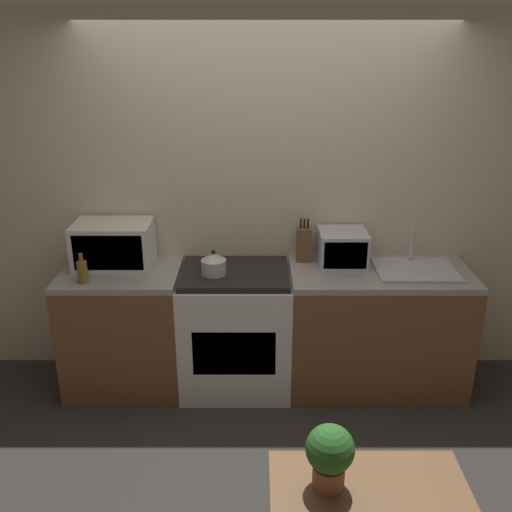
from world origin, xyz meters
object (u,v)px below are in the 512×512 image
(stove_range, at_px, (237,329))
(microwave, at_px, (115,244))
(toaster_oven, at_px, (344,248))
(bottle, at_px, (84,271))
(kettle, at_px, (215,264))

(stove_range, xyz_separation_m, microwave, (-0.84, 0.11, 0.61))
(stove_range, height_order, toaster_oven, toaster_oven)
(bottle, height_order, toaster_oven, toaster_oven)
(bottle, xyz_separation_m, toaster_oven, (1.73, 0.32, 0.04))
(toaster_oven, bearing_deg, kettle, -168.69)
(stove_range, distance_m, kettle, 0.55)
(microwave, relative_size, bottle, 2.62)
(bottle, bearing_deg, stove_range, 10.91)
(stove_range, height_order, kettle, kettle)
(stove_range, distance_m, toaster_oven, 0.95)
(stove_range, relative_size, bottle, 4.44)
(microwave, bearing_deg, bottle, -114.52)
(stove_range, xyz_separation_m, toaster_oven, (0.75, 0.13, 0.57))
(microwave, bearing_deg, toaster_oven, 0.67)
(microwave, bearing_deg, kettle, -12.73)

